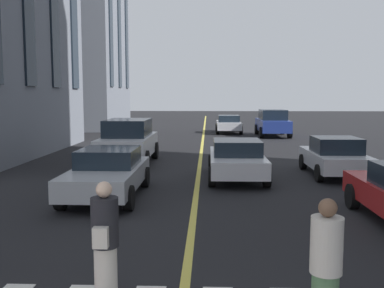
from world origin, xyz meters
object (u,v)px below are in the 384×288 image
(car_white_oncoming, at_px, (229,124))
(car_white_mid, at_px, (237,159))
(car_white_near, at_px, (128,141))
(car_white_parked_b, at_px, (335,156))
(car_blue_trailing, at_px, (273,123))
(pedestrian_companion, at_px, (105,243))
(car_silver_far, at_px, (108,172))
(pedestrian_near, at_px, (326,269))

(car_white_oncoming, bearing_deg, car_white_mid, 178.26)
(car_white_mid, xyz_separation_m, car_white_near, (3.26, 4.36, 0.27))
(car_white_parked_b, bearing_deg, car_blue_trailing, 0.00)
(car_white_oncoming, bearing_deg, pedestrian_companion, 174.00)
(car_white_near, distance_m, car_white_oncoming, 16.48)
(pedestrian_companion, bearing_deg, car_white_mid, -14.37)
(car_white_near, bearing_deg, car_blue_trailing, -31.25)
(car_silver_far, bearing_deg, car_white_near, 4.81)
(pedestrian_near, relative_size, pedestrian_companion, 0.98)
(car_silver_far, xyz_separation_m, car_white_near, (6.16, 0.52, 0.27))
(car_white_mid, bearing_deg, car_white_oncoming, -1.74)
(car_silver_far, xyz_separation_m, pedestrian_near, (-7.27, -4.24, 0.14))
(car_white_near, xyz_separation_m, pedestrian_near, (-13.43, -4.76, -0.13))
(car_white_parked_b, height_order, car_white_oncoming, car_white_parked_b)
(car_white_parked_b, distance_m, car_white_oncoming, 18.49)
(car_silver_far, relative_size, pedestrian_near, 2.60)
(car_white_mid, distance_m, pedestrian_companion, 9.69)
(pedestrian_companion, bearing_deg, car_blue_trailing, -13.08)
(car_blue_trailing, relative_size, pedestrian_companion, 2.74)
(car_white_near, xyz_separation_m, pedestrian_companion, (-12.65, -1.95, -0.11))
(car_white_mid, height_order, car_blue_trailing, car_blue_trailing)
(car_white_mid, distance_m, car_white_near, 5.45)
(car_silver_far, height_order, car_white_mid, same)
(car_white_oncoming, height_order, pedestrian_near, pedestrian_near)
(car_silver_far, distance_m, pedestrian_companion, 6.64)
(car_white_oncoming, xyz_separation_m, pedestrian_companion, (-28.37, 2.98, 0.16))
(car_white_near, relative_size, pedestrian_companion, 2.74)
(car_silver_far, relative_size, car_white_oncoming, 1.00)
(car_silver_far, distance_m, pedestrian_near, 8.42)
(car_white_parked_b, distance_m, car_silver_far, 8.25)
(car_white_parked_b, height_order, car_white_mid, car_white_parked_b)
(car_white_parked_b, bearing_deg, car_white_near, 72.37)
(car_blue_trailing, bearing_deg, car_white_mid, 167.67)
(car_white_parked_b, relative_size, car_silver_far, 0.89)
(car_white_parked_b, distance_m, car_white_near, 8.32)
(car_white_mid, bearing_deg, car_silver_far, 127.12)
(car_blue_trailing, distance_m, car_white_oncoming, 4.02)
(car_blue_trailing, distance_m, pedestrian_companion, 26.39)
(car_white_near, bearing_deg, car_silver_far, -175.19)
(car_silver_far, relative_size, car_white_mid, 1.00)
(car_white_mid, distance_m, car_white_oncoming, 18.99)
(car_white_mid, relative_size, car_white_oncoming, 1.00)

